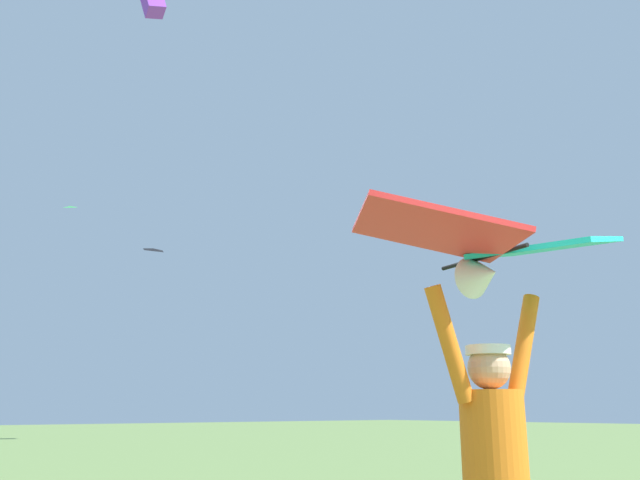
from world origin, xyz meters
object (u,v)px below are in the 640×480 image
object	(u,v)px
kite_flyer_person	(496,478)
held_stunt_kite	(491,249)
distant_kite_black_low_left	(154,249)
distant_kite_green_high_right	(70,207)
distant_kite_purple_high_left	(153,1)

from	to	relation	value
kite_flyer_person	held_stunt_kite	xyz separation A→B (m)	(-0.01, -0.07, 1.20)
kite_flyer_person	distant_kite_black_low_left	world-z (taller)	distant_kite_black_low_left
distant_kite_black_low_left	kite_flyer_person	bearing A→B (deg)	-111.22
held_stunt_kite	distant_kite_green_high_right	world-z (taller)	distant_kite_green_high_right
held_stunt_kite	distant_kite_black_low_left	size ratio (longest dim) A/B	1.59
held_stunt_kite	distant_kite_black_low_left	bearing A→B (deg)	68.81
held_stunt_kite	distant_kite_purple_high_left	world-z (taller)	distant_kite_purple_high_left
kite_flyer_person	distant_kite_green_high_right	distance (m)	30.94
kite_flyer_person	held_stunt_kite	distance (m)	1.20
distant_kite_green_high_right	held_stunt_kite	bearing A→B (deg)	-103.86
held_stunt_kite	distant_kite_black_low_left	world-z (taller)	distant_kite_black_low_left
kite_flyer_person	distant_kite_black_low_left	bearing A→B (deg)	68.78
distant_kite_purple_high_left	distant_kite_green_high_right	xyz separation A→B (m)	(-0.31, 7.04, -7.58)
held_stunt_kite	distant_kite_purple_high_left	size ratio (longest dim) A/B	1.20
distant_kite_green_high_right	kite_flyer_person	bearing A→B (deg)	-103.86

